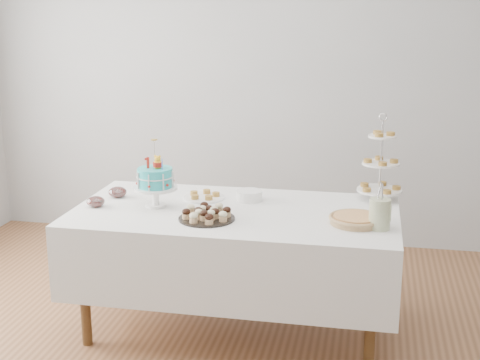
% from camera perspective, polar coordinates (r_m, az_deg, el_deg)
% --- Properties ---
extents(floor, '(5.00, 5.00, 0.00)m').
position_cam_1_polar(floor, '(4.01, -1.31, -14.42)').
color(floor, brown).
rests_on(floor, ground).
extents(walls, '(5.04, 4.04, 2.70)m').
position_cam_1_polar(walls, '(3.55, -1.44, 4.98)').
color(walls, '#9DA0A3').
rests_on(walls, floor).
extents(table, '(1.92, 1.02, 0.77)m').
position_cam_1_polar(table, '(4.05, -0.43, -5.65)').
color(table, white).
rests_on(table, floor).
extents(birthday_cake, '(0.27, 0.27, 0.41)m').
position_cam_1_polar(birthday_cake, '(4.04, -7.22, -0.76)').
color(birthday_cake, white).
rests_on(birthday_cake, table).
extents(cupcake_tray, '(0.32, 0.32, 0.07)m').
position_cam_1_polar(cupcake_tray, '(3.80, -2.87, -2.86)').
color(cupcake_tray, black).
rests_on(cupcake_tray, table).
extents(pie, '(0.30, 0.30, 0.05)m').
position_cam_1_polar(pie, '(3.78, 9.87, -3.30)').
color(pie, tan).
rests_on(pie, table).
extents(tiered_stand, '(0.28, 0.28, 0.55)m').
position_cam_1_polar(tiered_stand, '(4.23, 11.92, 1.35)').
color(tiered_stand, silver).
rests_on(tiered_stand, table).
extents(plate_stack, '(0.16, 0.16, 0.06)m').
position_cam_1_polar(plate_stack, '(4.16, 0.80, -1.33)').
color(plate_stack, white).
rests_on(plate_stack, table).
extents(pastry_plate, '(0.26, 0.26, 0.04)m').
position_cam_1_polar(pastry_plate, '(4.21, -3.08, -1.38)').
color(pastry_plate, white).
rests_on(pastry_plate, table).
extents(jam_bowl_a, '(0.11, 0.11, 0.06)m').
position_cam_1_polar(jam_bowl_a, '(4.13, -12.21, -1.83)').
color(jam_bowl_a, silver).
rests_on(jam_bowl_a, table).
extents(jam_bowl_b, '(0.11, 0.11, 0.07)m').
position_cam_1_polar(jam_bowl_b, '(4.30, -10.40, -1.04)').
color(jam_bowl_b, silver).
rests_on(jam_bowl_b, table).
extents(utensil_pitcher, '(0.12, 0.12, 0.26)m').
position_cam_1_polar(utensil_pitcher, '(3.69, 11.85, -2.75)').
color(utensil_pitcher, beige).
rests_on(utensil_pitcher, table).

